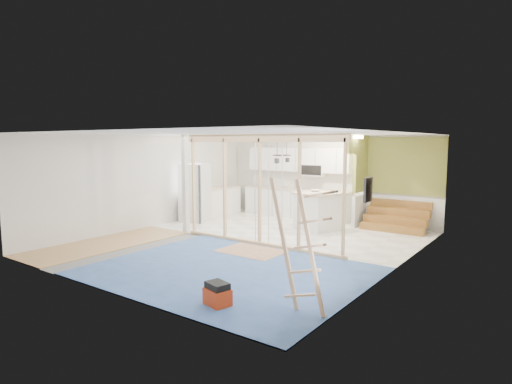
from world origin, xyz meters
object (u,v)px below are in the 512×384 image
Objects in this scene: island at (318,211)px; toolbox at (217,295)px; fridge at (195,193)px; ladder at (300,246)px.

toolbox is at bearing -59.65° from island.
island is (3.60, 1.04, -0.36)m from fridge.
ladder is (6.09, -4.26, 0.09)m from fridge.
ladder is (1.12, 0.47, 0.80)m from toolbox.
ladder reaches higher than toolbox.
island is at bearing 103.20° from ladder.
fridge is 6.90m from toolbox.
toolbox is 0.23× the size of ladder.
fridge is at bearing 133.06° from ladder.
fridge is 3.77m from island.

